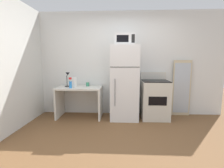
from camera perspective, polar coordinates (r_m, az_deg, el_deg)
name	(u,v)px	position (r m, az deg, el deg)	size (l,w,h in m)	color
ground_plane	(126,144)	(2.91, 4.76, -20.24)	(12.00, 12.00, 0.00)	brown
wall_back_white	(124,64)	(4.26, 4.25, 6.96)	(5.00, 0.10, 2.60)	silver
desk	(80,96)	(4.10, -11.15, -4.27)	(1.06, 0.61, 0.75)	silver
desk_lamp	(68,77)	(4.14, -15.21, 2.37)	(0.14, 0.12, 0.35)	black
spray_bottle	(70,84)	(3.93, -14.25, 0.04)	(0.06, 0.06, 0.25)	#2D8CEA
paper_towel_roll	(74,82)	(4.06, -12.97, 0.64)	(0.11, 0.11, 0.24)	white
coffee_mug	(88,84)	(4.14, -8.46, -0.12)	(0.08, 0.08, 0.10)	#338C66
refrigerator	(124,83)	(3.90, 4.26, 0.46)	(0.65, 0.68, 1.73)	white
microwave	(125,40)	(3.88, 4.43, 15.16)	(0.46, 0.35, 0.26)	silver
oven_range	(155,99)	(4.09, 14.64, -5.13)	(0.63, 0.61, 1.10)	beige
leaning_mirror	(181,88)	(4.48, 23.01, -1.32)	(0.44, 0.03, 1.40)	#C6B793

